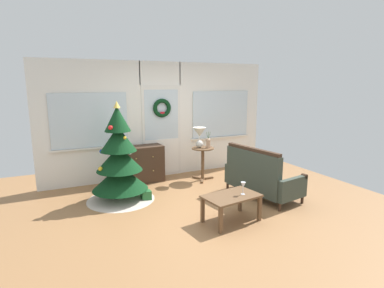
# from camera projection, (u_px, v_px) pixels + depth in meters

# --- Properties ---
(ground_plane) EXTENTS (6.76, 6.76, 0.00)m
(ground_plane) POSITION_uv_depth(u_px,v_px,m) (203.00, 207.00, 5.28)
(ground_plane) COLOR #996B42
(back_wall_with_door) EXTENTS (5.20, 0.19, 2.55)m
(back_wall_with_door) POSITION_uv_depth(u_px,v_px,m) (161.00, 120.00, 6.88)
(back_wall_with_door) COLOR white
(back_wall_with_door) RESTS_ON ground
(christmas_tree) EXTENTS (1.22, 1.22, 1.79)m
(christmas_tree) POSITION_uv_depth(u_px,v_px,m) (119.00, 165.00, 5.49)
(christmas_tree) COLOR #4C331E
(christmas_tree) RESTS_ON ground
(dresser_cabinet) EXTENTS (0.91, 0.46, 0.78)m
(dresser_cabinet) POSITION_uv_depth(u_px,v_px,m) (142.00, 164.00, 6.57)
(dresser_cabinet) COLOR #3D281C
(dresser_cabinet) RESTS_ON ground
(settee_sofa) EXTENTS (0.92, 1.52, 0.96)m
(settee_sofa) POSITION_uv_depth(u_px,v_px,m) (259.00, 178.00, 5.68)
(settee_sofa) COLOR #3D281C
(settee_sofa) RESTS_ON ground
(side_table) EXTENTS (0.50, 0.48, 0.72)m
(side_table) POSITION_uv_depth(u_px,v_px,m) (203.00, 157.00, 6.67)
(side_table) COLOR brown
(side_table) RESTS_ON ground
(table_lamp) EXTENTS (0.28, 0.28, 0.44)m
(table_lamp) POSITION_uv_depth(u_px,v_px,m) (200.00, 135.00, 6.58)
(table_lamp) COLOR silver
(table_lamp) RESTS_ON side_table
(flower_vase) EXTENTS (0.11, 0.10, 0.35)m
(flower_vase) POSITION_uv_depth(u_px,v_px,m) (208.00, 142.00, 6.59)
(flower_vase) COLOR tan
(flower_vase) RESTS_ON side_table
(coffee_table) EXTENTS (0.90, 0.63, 0.42)m
(coffee_table) POSITION_uv_depth(u_px,v_px,m) (231.00, 199.00, 4.67)
(coffee_table) COLOR brown
(coffee_table) RESTS_ON ground
(wine_glass) EXTENTS (0.08, 0.08, 0.20)m
(wine_glass) POSITION_uv_depth(u_px,v_px,m) (243.00, 185.00, 4.67)
(wine_glass) COLOR silver
(wine_glass) RESTS_ON coffee_table
(gift_box) EXTENTS (0.17, 0.15, 0.17)m
(gift_box) POSITION_uv_depth(u_px,v_px,m) (146.00, 195.00, 5.59)
(gift_box) COLOR #266633
(gift_box) RESTS_ON ground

